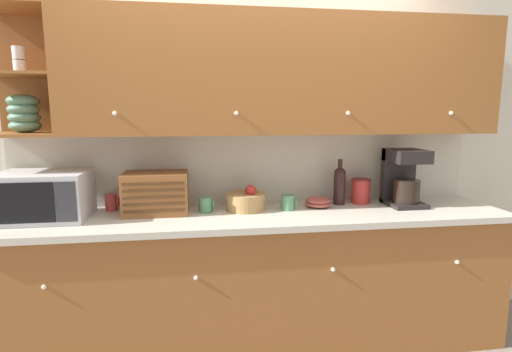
{
  "coord_description": "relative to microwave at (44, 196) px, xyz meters",
  "views": [
    {
      "loc": [
        -0.38,
        -2.79,
        1.56
      ],
      "look_at": [
        0.0,
        -0.22,
        1.14
      ],
      "focal_mm": 28.0,
      "sensor_mm": 36.0,
      "label": 1
    }
  ],
  "objects": [
    {
      "name": "ground_plane",
      "position": [
        1.3,
        0.27,
        -1.06
      ],
      "size": [
        24.0,
        24.0,
        0.0
      ],
      "primitive_type": "plane",
      "color": "slate"
    },
    {
      "name": "wall_back",
      "position": [
        1.3,
        0.3,
        0.24
      ],
      "size": [
        5.64,
        0.06,
        2.6
      ],
      "color": "beige",
      "rests_on": "ground_plane"
    },
    {
      "name": "counter_unit",
      "position": [
        1.3,
        -0.04,
        -0.6
      ],
      "size": [
        3.26,
        0.65,
        0.91
      ],
      "color": "#935628",
      "rests_on": "ground_plane"
    },
    {
      "name": "backsplash_panel",
      "position": [
        1.3,
        0.27,
        0.11
      ],
      "size": [
        3.24,
        0.01,
        0.5
      ],
      "color": "beige",
      "rests_on": "counter_unit"
    },
    {
      "name": "upper_cabinets",
      "position": [
        1.46,
        0.09,
        0.73
      ],
      "size": [
        3.24,
        0.39,
        0.75
      ],
      "color": "#935628",
      "rests_on": "backsplash_panel"
    },
    {
      "name": "microwave",
      "position": [
        0.0,
        0.0,
        0.0
      ],
      "size": [
        0.51,
        0.4,
        0.29
      ],
      "color": "silver",
      "rests_on": "counter_unit"
    },
    {
      "name": "mug_patterned_third",
      "position": [
        0.36,
        0.16,
        -0.09
      ],
      "size": [
        0.09,
        0.08,
        0.11
      ],
      "color": "#B73D38",
      "rests_on": "counter_unit"
    },
    {
      "name": "bread_box",
      "position": [
        0.65,
        0.05,
        -0.01
      ],
      "size": [
        0.4,
        0.28,
        0.27
      ],
      "color": "brown",
      "rests_on": "counter_unit"
    },
    {
      "name": "mug",
      "position": [
        0.97,
        0.03,
        -0.09
      ],
      "size": [
        0.1,
        0.09,
        0.1
      ],
      "color": "#4C845B",
      "rests_on": "counter_unit"
    },
    {
      "name": "fruit_basket",
      "position": [
        1.23,
        0.05,
        -0.08
      ],
      "size": [
        0.26,
        0.26,
        0.17
      ],
      "color": "#A87F4C",
      "rests_on": "counter_unit"
    },
    {
      "name": "mug_blue_second",
      "position": [
        1.51,
        0.0,
        -0.09
      ],
      "size": [
        0.1,
        0.09,
        0.1
      ],
      "color": "#4C845B",
      "rests_on": "counter_unit"
    },
    {
      "name": "bowl_stack_on_counter",
      "position": [
        1.73,
        0.05,
        -0.11
      ],
      "size": [
        0.18,
        0.18,
        0.07
      ],
      "color": "#9E473D",
      "rests_on": "counter_unit"
    },
    {
      "name": "wine_bottle",
      "position": [
        1.91,
        0.12,
        0.0
      ],
      "size": [
        0.08,
        0.08,
        0.32
      ],
      "color": "black",
      "rests_on": "counter_unit"
    },
    {
      "name": "storage_canister",
      "position": [
        2.07,
        0.13,
        -0.06
      ],
      "size": [
        0.14,
        0.14,
        0.17
      ],
      "color": "#B22D28",
      "rests_on": "counter_unit"
    },
    {
      "name": "coffee_maker",
      "position": [
        2.34,
        0.03,
        0.06
      ],
      "size": [
        0.24,
        0.27,
        0.39
      ],
      "color": "black",
      "rests_on": "counter_unit"
    }
  ]
}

